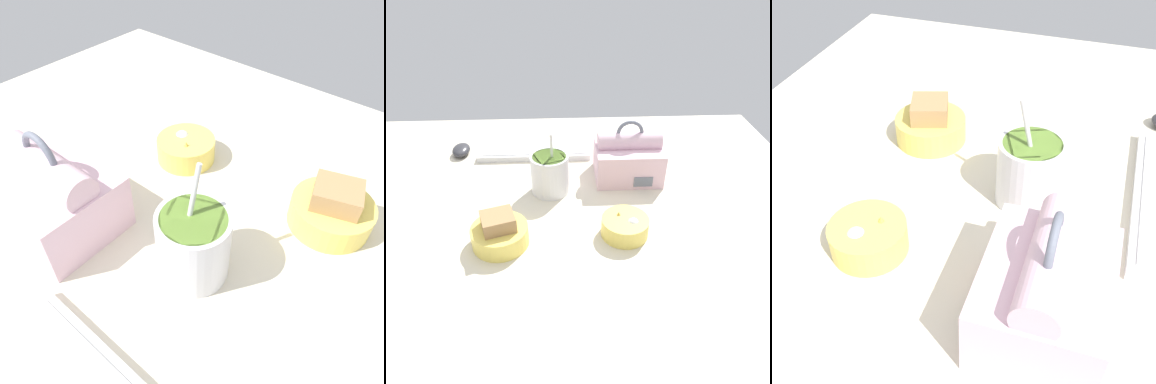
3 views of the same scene
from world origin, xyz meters
The scene contains 7 objects.
desk_surface centered at (0.00, 0.00, 1.00)cm, with size 140.00×110.00×2.00cm.
keyboard centered at (-9.48, 28.66, 3.02)cm, with size 35.32×13.41×2.10cm.
lunch_bag centered at (18.12, 12.52, 8.04)cm, with size 18.57×15.31×17.46cm.
soup_cup centered at (-4.08, 5.83, 7.68)cm, with size 10.25×10.25×18.19cm.
bento_bowl_sandwich centered at (-15.24, -15.01, 5.02)cm, with size 12.96×12.96×8.10cm.
bento_bowl_snacks centered at (13.56, -13.13, 4.41)cm, with size 11.12×11.12×5.40cm.
computer_mouse centered at (-33.00, 27.99, 3.55)cm, with size 5.46×8.14×3.11cm.
Camera 2 is at (-0.62, -79.97, 60.82)cm, focal length 35.00 mm.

